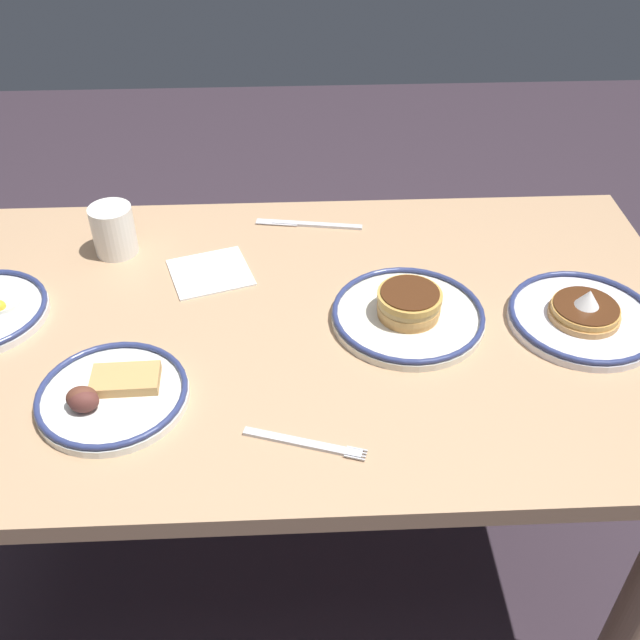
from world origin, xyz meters
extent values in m
plane|color=#342932|center=(0.00, 0.00, 0.00)|extent=(6.00, 6.00, 0.00)
cube|color=tan|center=(0.00, 0.00, 0.72)|extent=(1.47, 0.85, 0.03)
cylinder|color=#9F7C5B|center=(-0.63, -0.33, 0.35)|extent=(0.07, 0.07, 0.71)
cylinder|color=#9F7C5B|center=(0.63, -0.33, 0.35)|extent=(0.07, 0.07, 0.71)
cylinder|color=silver|center=(-0.21, 0.01, 0.75)|extent=(0.28, 0.28, 0.01)
torus|color=navy|center=(-0.21, 0.01, 0.76)|extent=(0.28, 0.28, 0.01)
cylinder|color=#D9964C|center=(-0.21, 0.01, 0.76)|extent=(0.11, 0.11, 0.01)
cylinder|color=#D6994F|center=(-0.21, 0.01, 0.77)|extent=(0.11, 0.11, 0.01)
cylinder|color=tan|center=(-0.21, 0.01, 0.79)|extent=(0.11, 0.11, 0.01)
cylinder|color=gold|center=(-0.21, 0.01, 0.80)|extent=(0.12, 0.12, 0.01)
cylinder|color=#4C2814|center=(-0.21, 0.01, 0.81)|extent=(0.10, 0.10, 0.00)
cylinder|color=white|center=(0.29, 0.19, 0.75)|extent=(0.24, 0.24, 0.01)
torus|color=navy|center=(0.29, 0.19, 0.76)|extent=(0.24, 0.24, 0.01)
cube|color=tan|center=(0.28, 0.16, 0.76)|extent=(0.11, 0.07, 0.02)
ellipsoid|color=brown|center=(0.33, 0.22, 0.77)|extent=(0.04, 0.03, 0.03)
ellipsoid|color=brown|center=(0.33, 0.21, 0.77)|extent=(0.05, 0.04, 0.04)
ellipsoid|color=brown|center=(0.33, 0.22, 0.77)|extent=(0.05, 0.04, 0.04)
cylinder|color=white|center=(0.53, -0.06, 0.76)|extent=(0.06, 0.06, 0.01)
cylinder|color=white|center=(-0.52, 0.03, 0.75)|extent=(0.27, 0.27, 0.01)
torus|color=navy|center=(-0.52, 0.03, 0.76)|extent=(0.27, 0.27, 0.01)
cylinder|color=tan|center=(-0.52, 0.03, 0.76)|extent=(0.13, 0.13, 0.01)
cylinder|color=gold|center=(-0.52, 0.03, 0.77)|extent=(0.12, 0.12, 0.01)
cylinder|color=#4C2814|center=(-0.52, 0.03, 0.78)|extent=(0.11, 0.11, 0.00)
cone|color=white|center=(-0.52, 0.03, 0.80)|extent=(0.04, 0.04, 0.03)
cylinder|color=white|center=(0.36, -0.24, 0.79)|extent=(0.09, 0.09, 0.10)
torus|color=white|center=(0.36, -0.29, 0.79)|extent=(0.01, 0.07, 0.07)
cylinder|color=brown|center=(0.36, -0.24, 0.83)|extent=(0.07, 0.07, 0.01)
cube|color=white|center=(0.16, -0.16, 0.74)|extent=(0.19, 0.18, 0.00)
cube|color=silver|center=(-0.01, 0.29, 0.74)|extent=(0.18, 0.07, 0.01)
cube|color=silver|center=(-0.08, 0.33, 0.75)|extent=(0.03, 0.01, 0.00)
cube|color=silver|center=(-0.08, 0.32, 0.75)|extent=(0.03, 0.01, 0.00)
cube|color=silver|center=(-0.09, 0.32, 0.75)|extent=(0.03, 0.01, 0.00)
cube|color=silver|center=(-0.09, 0.31, 0.75)|extent=(0.03, 0.01, 0.00)
cube|color=silver|center=(-0.06, -0.32, 0.74)|extent=(0.20, 0.04, 0.01)
cube|color=silver|center=(0.03, -0.34, 0.74)|extent=(0.09, 0.03, 0.00)
camera|label=1|loc=(0.00, 1.03, 1.59)|focal=41.19mm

